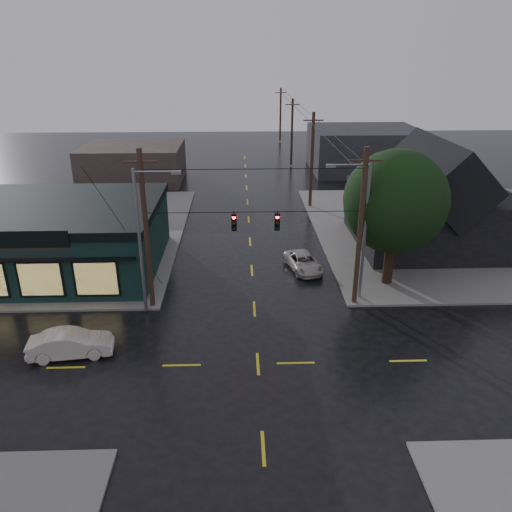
{
  "coord_description": "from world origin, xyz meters",
  "views": [
    {
      "loc": [
        -0.84,
        -22.01,
        15.31
      ],
      "look_at": [
        0.1,
        5.88,
        3.7
      ],
      "focal_mm": 35.0,
      "sensor_mm": 36.0,
      "label": 1
    }
  ],
  "objects_px": {
    "utility_pole_ne": "(354,304)",
    "suv_silver": "(304,262)",
    "utility_pole_nw": "(153,307)",
    "sedan_cream": "(71,344)",
    "corner_tree": "(395,202)"
  },
  "relations": [
    {
      "from": "utility_pole_ne",
      "to": "sedan_cream",
      "type": "xyz_separation_m",
      "value": [
        -16.5,
        -5.37,
        0.72
      ]
    },
    {
      "from": "sedan_cream",
      "to": "suv_silver",
      "type": "distance_m",
      "value": 17.61
    },
    {
      "from": "corner_tree",
      "to": "utility_pole_ne",
      "type": "height_order",
      "value": "corner_tree"
    },
    {
      "from": "utility_pole_nw",
      "to": "sedan_cream",
      "type": "relative_size",
      "value": 2.31
    },
    {
      "from": "corner_tree",
      "to": "suv_silver",
      "type": "bearing_deg",
      "value": 154.72
    },
    {
      "from": "utility_pole_nw",
      "to": "suv_silver",
      "type": "distance_m",
      "value": 11.74
    },
    {
      "from": "corner_tree",
      "to": "suv_silver",
      "type": "height_order",
      "value": "corner_tree"
    },
    {
      "from": "corner_tree",
      "to": "utility_pole_ne",
      "type": "relative_size",
      "value": 0.92
    },
    {
      "from": "utility_pole_ne",
      "to": "suv_silver",
      "type": "relative_size",
      "value": 2.35
    },
    {
      "from": "corner_tree",
      "to": "sedan_cream",
      "type": "height_order",
      "value": "corner_tree"
    },
    {
      "from": "corner_tree",
      "to": "utility_pole_nw",
      "type": "relative_size",
      "value": 0.92
    },
    {
      "from": "utility_pole_nw",
      "to": "corner_tree",
      "type": "bearing_deg",
      "value": 10.19
    },
    {
      "from": "utility_pole_ne",
      "to": "suv_silver",
      "type": "height_order",
      "value": "utility_pole_ne"
    },
    {
      "from": "corner_tree",
      "to": "sedan_cream",
      "type": "distance_m",
      "value": 21.74
    },
    {
      "from": "sedan_cream",
      "to": "utility_pole_nw",
      "type": "bearing_deg",
      "value": -41.25
    }
  ]
}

